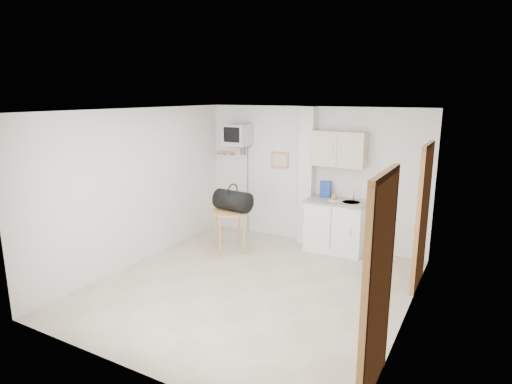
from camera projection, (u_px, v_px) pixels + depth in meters
The scene contains 7 objects.
ground at pixel (251, 286), 6.17m from camera, with size 4.50×4.50×0.00m, color #B6AB91.
room_envelope at pixel (270, 183), 5.79m from camera, with size 4.24×4.54×2.55m.
kitchenette at pixel (337, 206), 7.43m from camera, with size 1.03×0.58×2.10m.
crt_television at pixel (238, 136), 8.15m from camera, with size 0.44×0.45×2.15m.
round_table at pixel (230, 216), 7.41m from camera, with size 0.67×0.67×0.74m.
duffel_bag at pixel (233, 200), 7.36m from camera, with size 0.68×0.42×0.48m.
water_bottle at pixel (368, 286), 5.86m from camera, with size 0.11×0.11×0.32m.
Camera 1 is at (2.83, -4.96, 2.71)m, focal length 30.00 mm.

